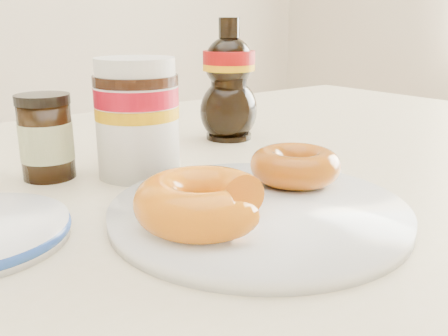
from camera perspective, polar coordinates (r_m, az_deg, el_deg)
dining_table at (r=0.62m, az=-0.07°, el=-7.46°), size 1.40×0.90×0.75m
plate at (r=0.45m, az=3.96°, el=-4.90°), size 0.26×0.26×0.01m
donut_bitten at (r=0.40m, az=-2.55°, el=-3.84°), size 0.13×0.13×0.04m
donut_whole at (r=0.51m, az=8.14°, el=0.30°), size 0.12×0.12×0.03m
nutella_jar at (r=0.56m, az=-9.90°, el=6.21°), size 0.09×0.09×0.13m
syrup_bottle at (r=0.73m, az=0.56°, el=10.04°), size 0.11×0.10×0.17m
dark_jar at (r=0.58m, az=-19.66°, el=3.28°), size 0.06×0.06×0.09m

